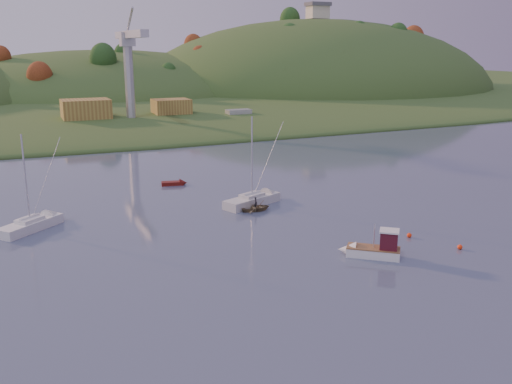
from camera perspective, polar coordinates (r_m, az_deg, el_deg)
name	(u,v)px	position (r m, az deg, el deg)	size (l,w,h in m)	color
far_shore	(71,94)	(249.01, -18.00, 9.27)	(620.00, 220.00, 1.50)	#315522
shore_slope	(95,110)	(184.74, -15.78, 7.85)	(640.00, 150.00, 7.00)	#315522
hill_center	(104,97)	(230.52, -14.95, 9.12)	(140.00, 120.00, 36.00)	#315522
hill_right	(316,93)	(244.60, 5.98, 9.80)	(150.00, 130.00, 60.00)	#315522
hilltop_house	(318,10)	(244.22, 6.20, 17.64)	(9.00, 7.00, 6.45)	beige
hillside_trees	(86,104)	(204.47, -16.61, 8.38)	(280.00, 50.00, 32.00)	#224418
wharf	(142,122)	(143.42, -11.30, 6.84)	(42.00, 16.00, 2.40)	slate
shed_west	(86,110)	(141.79, -16.64, 7.90)	(11.00, 8.00, 4.80)	olive
shed_east	(171,107)	(146.89, -8.46, 8.39)	(9.00, 7.00, 4.00)	olive
dock_crane	(129,56)	(138.11, -12.54, 13.15)	(3.20, 28.00, 20.30)	#B7B7BC
fishing_boat	(369,248)	(55.42, 11.27, -5.55)	(5.67, 5.09, 3.72)	white
sailboat_near	(30,224)	(66.62, -21.65, -3.00)	(7.21, 6.70, 10.52)	white
sailboat_far	(252,200)	(71.56, -0.40, -0.76)	(8.35, 5.33, 11.16)	beige
canoe	(256,208)	(69.31, -0.03, -1.57)	(2.60, 3.65, 0.75)	olive
paddler	(256,205)	(69.21, -0.03, -1.29)	(0.53, 0.35, 1.45)	black
red_tender	(177,183)	(82.91, -7.86, 0.89)	(3.86, 2.03, 1.25)	#58110C
work_vessel	(239,119)	(146.62, -1.75, 7.32)	(14.61, 5.50, 3.73)	slate
buoy_0	(460,247)	(59.86, 19.71, -5.20)	(0.50, 0.50, 0.50)	#FF340D
buoy_1	(409,235)	(61.88, 15.08, -4.20)	(0.50, 0.50, 0.50)	#FF340D
buoy_2	(31,222)	(69.15, -21.62, -2.77)	(0.50, 0.50, 0.50)	#FF340D
buoy_3	(38,215)	(71.41, -20.93, -2.17)	(0.50, 0.50, 0.50)	#FF340D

